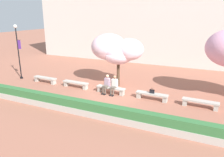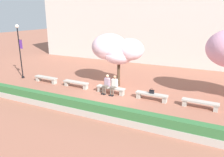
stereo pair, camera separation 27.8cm
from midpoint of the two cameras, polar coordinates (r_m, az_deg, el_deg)
The scene contains 13 objects.
ground_plane at distance 14.97m, azimuth 0.20°, elevation -3.87°, with size 100.00×100.00×0.00m, color #9E604C.
building_facade at distance 25.16m, azimuth 12.26°, elevation 14.62°, with size 28.00×4.00×9.04m, color beige.
stone_bench_west_end at distance 17.96m, azimuth -16.43°, elevation -0.01°, with size 2.04×0.48×0.45m.
stone_bench_near_west at distance 16.24m, azimuth -8.91°, elevation -1.27°, with size 2.04×0.48×0.45m.
stone_bench_center at distance 14.87m, azimuth 0.20°, elevation -2.75°, with size 2.04×0.48×0.45m.
stone_bench_near_east at distance 13.95m, azimuth 10.85°, elevation -4.39°, with size 2.04×0.48×0.45m.
stone_bench_east_end at distance 13.58m, azimuth 22.57°, elevation -6.01°, with size 2.04×0.48×0.45m.
person_seated_left at distance 14.82m, azimuth -0.88°, elevation -1.23°, with size 0.50×0.72×1.29m.
person_seated_right at distance 14.59m, azimuth 1.07°, elevation -1.53°, with size 0.51×0.69×1.29m.
handbag at distance 13.86m, azimuth 10.90°, elevation -3.34°, with size 0.30×0.15×0.34m.
cherry_tree_main at distance 16.02m, azimuth 1.68°, elevation 7.68°, with size 3.98×2.73×3.84m.
lamp_post_with_banner at distance 19.39m, azimuth -22.64°, elevation 7.63°, with size 0.54×0.28×4.41m.
planter_hedge_foreground at distance 11.95m, azimuth -7.28°, elevation -7.50°, with size 15.45×0.50×0.80m.
Camera 2 is at (6.18, -12.59, 5.24)m, focal length 35.00 mm.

